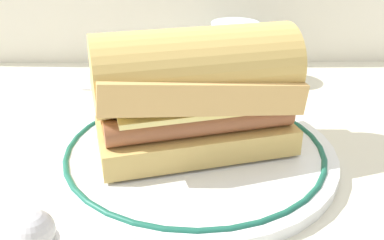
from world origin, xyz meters
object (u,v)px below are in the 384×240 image
Objects in this scene: sausage_sandwich at (192,90)px; butter_knife at (140,86)px; drinking_glass at (232,57)px; plate at (192,152)px.

butter_knife is at bearing 95.75° from sausage_sandwich.
drinking_glass reaches higher than butter_knife.
sausage_sandwich reaches higher than butter_knife.
plate is at bearing -105.13° from drinking_glass.
drinking_glass reaches higher than plate.
plate is 0.24m from drinking_glass.
plate is 3.23× the size of drinking_glass.
butter_knife is (-0.07, 0.20, -0.07)m from sausage_sandwich.
sausage_sandwich is 0.24m from drinking_glass.
butter_knife is (-0.07, 0.20, -0.00)m from plate.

